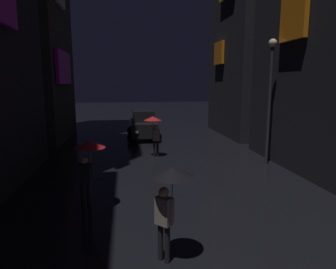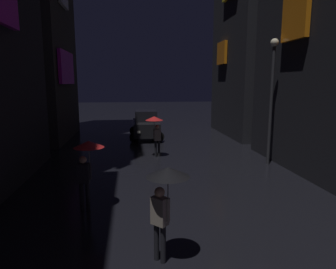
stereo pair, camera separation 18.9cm
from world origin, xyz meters
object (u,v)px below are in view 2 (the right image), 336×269
(pedestrian_foreground_left_red, at_px, (87,156))
(car_distant, at_px, (146,125))
(pedestrian_far_right_black, at_px, (165,188))
(streetlamp_right_far, at_px, (272,88))
(pedestrian_midstreet_centre_red, at_px, (155,125))

(pedestrian_foreground_left_red, xyz_separation_m, car_distant, (2.33, 11.66, -0.74))
(pedestrian_far_right_black, distance_m, pedestrian_foreground_left_red, 3.59)
(pedestrian_far_right_black, height_order, car_distant, pedestrian_far_right_black)
(pedestrian_foreground_left_red, relative_size, car_distant, 0.51)
(car_distant, distance_m, streetlamp_right_far, 9.57)
(pedestrian_foreground_left_red, height_order, car_distant, pedestrian_foreground_left_red)
(pedestrian_far_right_black, relative_size, car_distant, 0.51)
(streetlamp_right_far, bearing_deg, pedestrian_midstreet_centre_red, 157.93)
(car_distant, xyz_separation_m, streetlamp_right_far, (5.33, -7.50, 2.63))
(pedestrian_midstreet_centre_red, xyz_separation_m, streetlamp_right_far, (5.13, -2.08, 1.89))
(car_distant, bearing_deg, pedestrian_midstreet_centre_red, -87.87)
(pedestrian_far_right_black, bearing_deg, streetlamp_right_far, 51.49)
(pedestrian_foreground_left_red, bearing_deg, streetlamp_right_far, 28.47)
(pedestrian_midstreet_centre_red, bearing_deg, car_distant, 92.13)
(pedestrian_foreground_left_red, bearing_deg, car_distant, 78.69)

